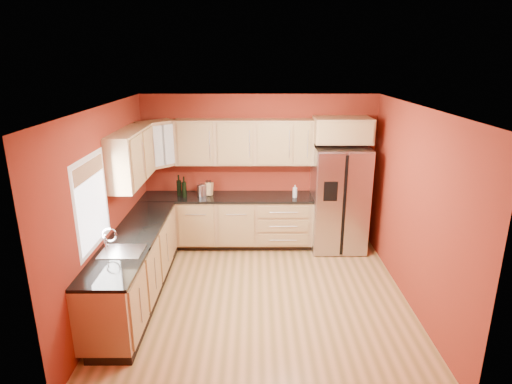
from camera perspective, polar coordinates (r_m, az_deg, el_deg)
floor at (r=6.12m, az=0.58°, el=-13.73°), size 4.00×4.00×0.00m
ceiling at (r=5.27m, az=0.67°, el=11.26°), size 4.00×4.00×0.00m
wall_back at (r=7.47m, az=0.42°, el=2.97°), size 4.00×0.04×2.60m
wall_front at (r=3.74m, az=1.05°, el=-12.56°), size 4.00×0.04×2.60m
wall_left at (r=5.88m, az=-19.27°, el=-2.09°), size 0.04×4.00×2.60m
wall_right at (r=5.93m, az=20.33°, el=-2.03°), size 0.04×4.00×2.60m
base_cabinets_back at (r=7.47m, az=-3.81°, el=-4.02°), size 2.90×0.60×0.88m
base_cabinets_left at (r=6.12m, az=-15.77°, el=-9.73°), size 0.60×2.80×0.88m
countertop_back at (r=7.30m, az=-3.89°, el=-0.69°), size 2.90×0.62×0.04m
countertop_left at (r=5.93m, az=-16.04°, el=-5.76°), size 0.62×2.80×0.04m
upper_cabinets_back at (r=7.20m, az=-1.57°, el=6.69°), size 2.30×0.33×0.75m
upper_cabinets_left at (r=6.36m, az=-16.29°, el=4.55°), size 0.33×1.35×0.75m
corner_upper_cabinet at (r=7.21m, az=-13.02°, el=6.27°), size 0.67×0.67×0.75m
over_fridge_cabinet at (r=7.17m, az=11.42°, el=8.14°), size 0.92×0.60×0.40m
refrigerator at (r=7.37m, az=11.00°, el=-0.89°), size 0.90×0.75×1.78m
window at (r=5.35m, az=-21.00°, el=-1.34°), size 0.03×0.90×1.00m
sink_faucet at (r=5.42m, az=-17.57°, el=-6.17°), size 0.50×0.42×0.30m
canister_left at (r=7.34m, az=-6.95°, el=0.32°), size 0.15×0.15×0.20m
canister_right at (r=7.32m, az=-7.38°, el=0.20°), size 0.15×0.15×0.19m
wine_bottle_a at (r=7.39m, az=-10.24°, el=0.91°), size 0.08×0.08×0.36m
wine_bottle_b at (r=7.28m, az=-9.57°, el=0.68°), size 0.09×0.09×0.36m
knife_block at (r=7.35m, az=-6.29°, el=0.42°), size 0.14×0.13×0.22m
soap_dispenser at (r=7.21m, az=5.21°, el=0.10°), size 0.09×0.09×0.21m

